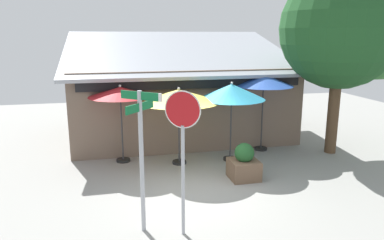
{
  "coord_description": "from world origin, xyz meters",
  "views": [
    {
      "loc": [
        -2.07,
        -8.71,
        3.97
      ],
      "look_at": [
        0.2,
        1.2,
        1.6
      ],
      "focal_mm": 34.26,
      "sensor_mm": 36.0,
      "label": 1
    }
  ],
  "objects": [
    {
      "name": "sidewalk_planter",
      "position": [
        1.52,
        0.44,
        0.43
      ],
      "size": [
        0.8,
        0.8,
        1.04
      ],
      "color": "brown",
      "rests_on": "ground"
    },
    {
      "name": "patio_umbrella_teal_right",
      "position": [
        1.66,
        2.03,
        2.23
      ],
      "size": [
        2.1,
        2.1,
        2.56
      ],
      "color": "black",
      "rests_on": "ground"
    },
    {
      "name": "cafe_building",
      "position": [
        0.67,
        5.63,
        1.51
      ],
      "size": [
        8.59,
        5.77,
        4.11
      ],
      "color": "#705B4C",
      "rests_on": "ground"
    },
    {
      "name": "ground_plane",
      "position": [
        0.0,
        0.0,
        -0.05
      ],
      "size": [
        28.0,
        28.0,
        0.1
      ],
      "primitive_type": "cube",
      "color": "gray"
    },
    {
      "name": "stop_sign",
      "position": [
        -0.73,
        -2.08,
        2.04
      ],
      "size": [
        0.63,
        0.39,
        2.96
      ],
      "color": "#A8AAB2",
      "rests_on": "ground"
    },
    {
      "name": "patio_umbrella_crimson_left",
      "position": [
        -1.73,
        2.67,
        2.23
      ],
      "size": [
        1.98,
        1.98,
        2.48
      ],
      "color": "black",
      "rests_on": "ground"
    },
    {
      "name": "street_sign_post",
      "position": [
        -1.5,
        -1.75,
        1.81
      ],
      "size": [
        0.73,
        0.68,
        2.93
      ],
      "color": "#A8AAB2",
      "rests_on": "ground"
    },
    {
      "name": "patio_umbrella_mustard_center",
      "position": [
        -0.01,
        2.08,
        2.15
      ],
      "size": [
        2.53,
        2.53,
        2.43
      ],
      "color": "black",
      "rests_on": "ground"
    },
    {
      "name": "shade_tree",
      "position": [
        5.51,
        1.93,
        4.08
      ],
      "size": [
        4.26,
        3.91,
        6.12
      ],
      "color": "brown",
      "rests_on": "ground"
    },
    {
      "name": "patio_umbrella_royal_blue_far_right",
      "position": [
        3.07,
        2.83,
        2.45
      ],
      "size": [
        2.01,
        2.01,
        2.74
      ],
      "color": "black",
      "rests_on": "ground"
    }
  ]
}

